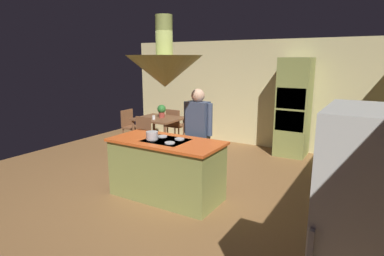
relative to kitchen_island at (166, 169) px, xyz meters
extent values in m
plane|color=olive|center=(0.00, 0.20, -0.46)|extent=(8.16, 8.16, 0.00)
cube|color=beige|center=(0.00, 3.65, 0.81)|extent=(6.80, 0.10, 2.55)
cube|color=#8C934C|center=(0.00, 0.00, -0.02)|extent=(1.68, 0.78, 0.87)
cube|color=#E05B23|center=(0.00, 0.00, 0.43)|extent=(1.74, 0.84, 0.04)
cube|color=black|center=(0.00, 0.00, 0.45)|extent=(0.64, 0.52, 0.01)
cylinder|color=#B2B2B7|center=(-0.16, -0.13, 0.46)|extent=(0.15, 0.15, 0.02)
cylinder|color=#B2B2B7|center=(0.16, -0.13, 0.46)|extent=(0.15, 0.15, 0.02)
cylinder|color=#B2B2B7|center=(-0.16, 0.13, 0.46)|extent=(0.15, 0.15, 0.02)
cylinder|color=#B2B2B7|center=(0.16, 0.13, 0.46)|extent=(0.15, 0.15, 0.02)
cube|color=#8C934C|center=(2.84, 0.80, -0.02)|extent=(0.62, 2.05, 0.87)
cube|color=#8C934C|center=(1.10, 3.25, 0.61)|extent=(0.66, 0.62, 2.14)
cube|color=black|center=(1.10, 2.96, 0.84)|extent=(0.60, 0.04, 0.44)
cube|color=black|center=(1.10, 2.96, 0.36)|extent=(0.60, 0.04, 0.44)
cube|color=brown|center=(-1.70, 2.10, 0.28)|extent=(1.02, 0.90, 0.04)
cylinder|color=brown|center=(-2.15, 1.71, -0.10)|extent=(0.06, 0.06, 0.72)
cylinder|color=brown|center=(-1.25, 1.71, -0.10)|extent=(0.06, 0.06, 0.72)
cylinder|color=brown|center=(-2.15, 2.49, -0.10)|extent=(0.06, 0.06, 0.72)
cylinder|color=brown|center=(-1.25, 2.49, -0.10)|extent=(0.06, 0.06, 0.72)
cylinder|color=tan|center=(0.07, 0.69, -0.06)|extent=(0.14, 0.14, 0.81)
cylinder|color=tan|center=(0.25, 0.69, -0.06)|extent=(0.14, 0.14, 0.81)
cube|color=#3F4C66|center=(0.16, 0.69, 0.66)|extent=(0.36, 0.22, 0.62)
cylinder|color=#3F4C66|center=(-0.06, 0.69, 0.69)|extent=(0.09, 0.09, 0.53)
cylinder|color=#3F4C66|center=(0.38, 0.69, 0.69)|extent=(0.09, 0.09, 0.53)
sphere|color=tan|center=(0.16, 0.69, 1.07)|extent=(0.22, 0.22, 0.22)
cone|color=#8C934C|center=(0.00, 0.00, 1.48)|extent=(1.10, 1.10, 0.45)
cylinder|color=#8C934C|center=(0.00, 0.00, 1.98)|extent=(0.24, 0.24, 0.55)
cone|color=#E0B266|center=(-1.70, 2.10, 1.40)|extent=(0.32, 0.32, 0.22)
cylinder|color=black|center=(-1.70, 2.10, 1.81)|extent=(0.01, 0.01, 0.60)
cube|color=brown|center=(-1.70, 1.35, -0.02)|extent=(0.40, 0.40, 0.04)
cube|color=brown|center=(-1.70, 1.53, 0.20)|extent=(0.40, 0.04, 0.42)
cylinder|color=brown|center=(-1.87, 1.18, -0.25)|extent=(0.04, 0.04, 0.43)
cylinder|color=brown|center=(-1.53, 1.18, -0.25)|extent=(0.04, 0.04, 0.43)
cylinder|color=brown|center=(-1.87, 1.52, -0.25)|extent=(0.04, 0.04, 0.43)
cylinder|color=brown|center=(-1.53, 1.52, -0.25)|extent=(0.04, 0.04, 0.43)
cube|color=brown|center=(-1.70, 2.85, -0.02)|extent=(0.40, 0.40, 0.04)
cube|color=brown|center=(-1.70, 2.67, 0.20)|extent=(0.40, 0.04, 0.42)
cylinder|color=brown|center=(-1.53, 3.02, -0.25)|extent=(0.04, 0.04, 0.43)
cylinder|color=brown|center=(-1.87, 3.02, -0.25)|extent=(0.04, 0.04, 0.43)
cylinder|color=brown|center=(-1.53, 2.68, -0.25)|extent=(0.04, 0.04, 0.43)
cylinder|color=brown|center=(-1.87, 2.68, -0.25)|extent=(0.04, 0.04, 0.43)
cube|color=brown|center=(-2.51, 2.10, -0.02)|extent=(0.40, 0.40, 0.04)
cube|color=brown|center=(-2.69, 2.10, 0.20)|extent=(0.04, 0.40, 0.42)
cylinder|color=brown|center=(-2.34, 1.93, -0.25)|extent=(0.04, 0.04, 0.43)
cylinder|color=brown|center=(-2.34, 2.27, -0.25)|extent=(0.04, 0.04, 0.43)
cylinder|color=brown|center=(-2.68, 1.93, -0.25)|extent=(0.04, 0.04, 0.43)
cylinder|color=brown|center=(-2.68, 2.27, -0.25)|extent=(0.04, 0.04, 0.43)
cylinder|color=#99382D|center=(-1.67, 2.18, 0.36)|extent=(0.14, 0.14, 0.12)
sphere|color=#2D722D|center=(-1.67, 2.18, 0.50)|extent=(0.20, 0.20, 0.20)
cylinder|color=white|center=(-1.68, 1.87, 0.34)|extent=(0.07, 0.07, 0.09)
cylinder|color=#B2B2B7|center=(-0.16, -0.13, 0.53)|extent=(0.18, 0.18, 0.12)
camera|label=1|loc=(2.72, -3.78, 1.66)|focal=29.77mm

